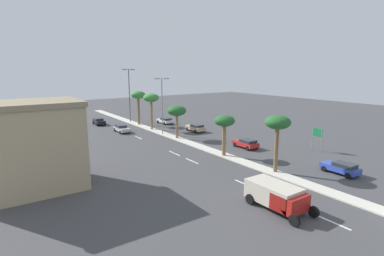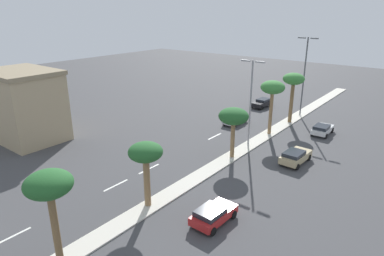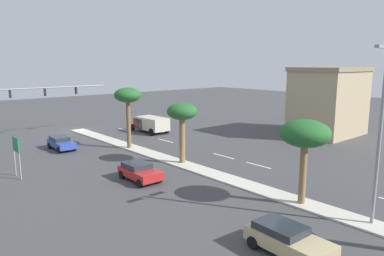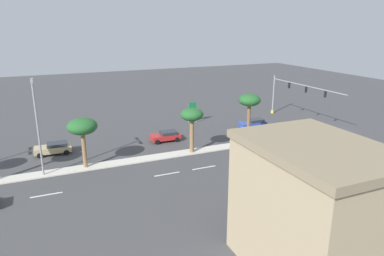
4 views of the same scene
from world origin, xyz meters
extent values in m
plane|color=#424244|center=(0.00, 30.02, 0.00)|extent=(160.00, 160.00, 0.00)
cube|color=beige|center=(0.00, 38.60, 0.06)|extent=(1.80, 77.20, 0.12)
cube|color=silver|center=(-5.01, 4.00, 0.01)|extent=(0.20, 2.80, 0.01)
cube|color=silver|center=(-5.01, 13.52, 0.01)|extent=(0.20, 2.80, 0.01)
cube|color=silver|center=(-5.01, 22.99, 0.01)|extent=(0.20, 2.80, 0.01)
cube|color=silver|center=(-5.01, 27.30, 0.01)|extent=(0.20, 2.80, 0.01)
cylinder|color=gray|center=(4.43, 1.43, 6.07)|extent=(15.98, 0.16, 0.16)
cube|color=black|center=(8.43, 1.43, 5.52)|extent=(0.20, 0.32, 0.90)
sphere|color=yellow|center=(8.43, 1.31, 5.52)|extent=(0.18, 0.18, 0.18)
cube|color=black|center=(4.43, 1.43, 5.52)|extent=(0.20, 0.32, 0.90)
sphere|color=yellow|center=(4.43, 1.31, 5.52)|extent=(0.18, 0.18, 0.18)
cube|color=black|center=(0.43, 1.43, 5.52)|extent=(0.20, 0.32, 0.90)
sphere|color=yellow|center=(0.43, 1.31, 5.52)|extent=(0.18, 0.18, 0.18)
cylinder|color=gray|center=(12.27, 16.10, 1.65)|extent=(0.10, 0.10, 3.31)
cylinder|color=gray|center=(12.27, 17.48, 1.65)|extent=(0.10, 0.10, 3.31)
cube|color=#19723F|center=(12.27, 16.79, 2.72)|extent=(0.08, 1.54, 1.17)
cube|color=tan|center=(-22.83, 24.23, 4.04)|extent=(9.07, 6.57, 8.08)
cube|color=gray|center=(-22.83, 24.23, 8.33)|extent=(9.37, 6.87, 0.50)
cylinder|color=brown|center=(0.32, 14.10, 2.70)|extent=(0.45, 0.45, 5.16)
ellipsoid|color=#235B28|center=(0.32, 14.10, 5.77)|extent=(2.83, 2.83, 1.56)
cylinder|color=olive|center=(-0.22, 22.37, 2.23)|extent=(0.52, 0.52, 4.23)
ellipsoid|color=#235B28|center=(-0.22, 22.37, 4.83)|extent=(2.74, 2.74, 1.51)
cylinder|color=olive|center=(0.13, 34.87, 2.15)|extent=(0.45, 0.45, 4.05)
ellipsoid|color=#235B28|center=(0.13, 34.87, 4.73)|extent=(3.18, 3.18, 1.75)
cylinder|color=gray|center=(-0.25, 39.15, 5.08)|extent=(0.20, 0.20, 9.92)
cube|color=gray|center=(0.65, 39.15, 9.89)|extent=(1.10, 0.24, 0.16)
cube|color=#2D47AD|center=(5.96, 9.72, 0.63)|extent=(1.81, 4.09, 0.62)
cube|color=#262B33|center=(5.95, 9.22, 1.14)|extent=(1.60, 2.27, 0.40)
cylinder|color=black|center=(5.18, 11.16, 0.32)|extent=(0.24, 0.65, 0.64)
cylinder|color=black|center=(6.81, 11.12, 0.32)|extent=(0.24, 0.65, 0.64)
cylinder|color=black|center=(5.11, 8.32, 0.32)|extent=(0.24, 0.65, 0.64)
cylinder|color=black|center=(6.74, 8.28, 0.32)|extent=(0.24, 0.65, 0.64)
cube|color=red|center=(5.30, 23.86, 0.63)|extent=(2.00, 3.92, 0.62)
cube|color=#262B33|center=(5.29, 23.38, 1.14)|extent=(1.76, 2.18, 0.40)
cylinder|color=black|center=(4.44, 25.24, 0.32)|extent=(0.24, 0.65, 0.64)
cylinder|color=black|center=(6.24, 25.19, 0.32)|extent=(0.24, 0.65, 0.64)
cylinder|color=black|center=(4.37, 22.53, 0.32)|extent=(0.24, 0.65, 0.64)
cylinder|color=black|center=(6.16, 22.48, 0.32)|extent=(0.24, 0.65, 0.64)
cube|color=tan|center=(6.07, 37.89, 0.67)|extent=(2.05, 4.29, 0.70)
cube|color=#262B33|center=(6.05, 37.37, 1.20)|extent=(1.78, 2.39, 0.38)
cylinder|color=black|center=(5.26, 39.41, 0.32)|extent=(0.25, 0.65, 0.64)
cylinder|color=black|center=(5.12, 36.46, 0.32)|extent=(0.25, 0.65, 0.64)
cylinder|color=black|center=(6.89, 36.38, 0.32)|extent=(0.25, 0.65, 0.64)
cube|color=#B21E19|center=(-6.71, 6.74, 1.12)|extent=(2.40, 2.15, 1.34)
cube|color=beige|center=(-6.71, 8.42, 1.26)|extent=(2.40, 4.57, 1.61)
cylinder|color=black|center=(-5.52, 5.37, 0.45)|extent=(0.28, 0.90, 0.90)
cylinder|color=black|center=(-7.91, 5.37, 0.45)|extent=(0.28, 0.90, 0.90)
cylinder|color=black|center=(-5.52, 9.90, 0.45)|extent=(0.28, 0.90, 0.90)
cylinder|color=black|center=(-7.91, 9.90, 0.45)|extent=(0.28, 0.90, 0.90)
camera|label=1|loc=(-25.84, -7.17, 11.48)|focal=28.03mm
camera|label=2|loc=(17.52, 5.51, 15.29)|focal=31.74mm
camera|label=3|loc=(19.98, 46.68, 9.06)|focal=33.43mm
camera|label=4|loc=(-37.41, 38.52, 15.18)|focal=33.13mm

